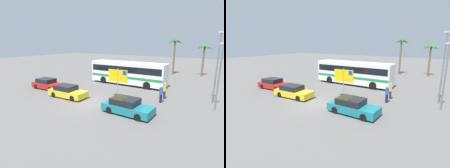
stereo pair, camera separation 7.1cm
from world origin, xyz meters
The scene contains 12 objects.
ground centered at (0.00, 0.00, 0.00)m, with size 120.00×120.00×0.00m, color #605E5B.
bus_front_coach centered at (-0.52, 9.12, 1.78)m, with size 10.82×2.43×3.17m.
ferry_sign centered at (1.68, 2.82, 2.33)m, with size 2.20×0.17×3.20m.
car_teal centered at (4.41, -0.28, 0.64)m, with size 4.33×1.89×1.32m.
car_yellow centered at (-3.19, 0.26, 0.64)m, with size 4.39×1.92×1.32m.
car_red centered at (-8.05, 1.44, 0.64)m, with size 4.22×1.95×1.32m.
pedestrian_crossing_lot centered at (5.93, 3.92, 1.04)m, with size 0.32×0.32×1.75m.
pedestrian_near_sign centered at (5.85, 5.36, 1.02)m, with size 0.32×0.32×1.73m.
lamp_post_left_side centered at (10.26, 6.48, 3.74)m, with size 0.56×0.20×6.84m.
lamp_post_right_side centered at (10.58, 4.57, 3.25)m, with size 0.56×0.20×5.86m.
palm_tree_seaside centered at (2.73, 21.00, 5.25)m, with size 2.83×2.77×6.46m.
palm_tree_inland centered at (7.50, 21.92, 4.54)m, with size 3.09×3.14×5.52m.
Camera 2 is at (10.98, -12.71, 5.88)m, focal length 28.51 mm.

